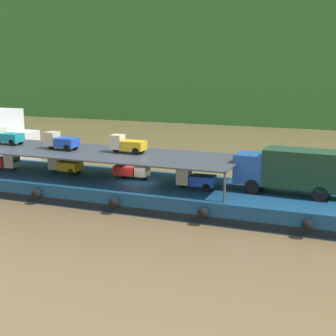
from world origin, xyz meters
name	(u,v)px	position (x,y,z in m)	size (l,w,h in m)	color
ground_plane	(138,200)	(0.00, 0.00, 0.00)	(400.00, 400.00, 0.00)	brown
hillside_far_bank	(277,10)	(0.00, 61.16, 20.26)	(118.61, 27.78, 35.97)	#33702D
cargo_barge	(138,191)	(0.00, -0.03, 0.75)	(32.15, 7.93, 1.50)	navy
covered_lorry	(289,170)	(11.09, 0.39, 3.19)	(7.93, 2.59, 3.10)	#1E4C99
cargo_rack	(93,153)	(-3.80, 0.00, 3.44)	(22.95, 6.56, 2.00)	#383D47
mini_truck_lower_stern	(4,162)	(-12.22, -0.49, 2.19)	(2.79, 1.29, 1.38)	red
mini_truck_lower_aft	(65,165)	(-6.70, 0.28, 2.19)	(2.78, 1.26, 1.38)	gold
mini_truck_lower_mid	(133,170)	(-0.72, 0.57, 2.19)	(2.74, 1.20, 1.38)	red
mini_truck_lower_fore	(195,179)	(4.76, -0.56, 2.19)	(2.78, 1.27, 1.38)	#1E47B7
mini_truck_upper_stern	(7,136)	(-12.45, 0.40, 4.19)	(2.78, 1.27, 1.38)	teal
mini_truck_upper_mid	(61,141)	(-6.69, -0.11, 4.19)	(2.79, 1.29, 1.38)	#1E47B7
mini_truck_upper_fore	(127,144)	(-1.08, 0.46, 4.19)	(2.74, 1.20, 1.38)	gold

